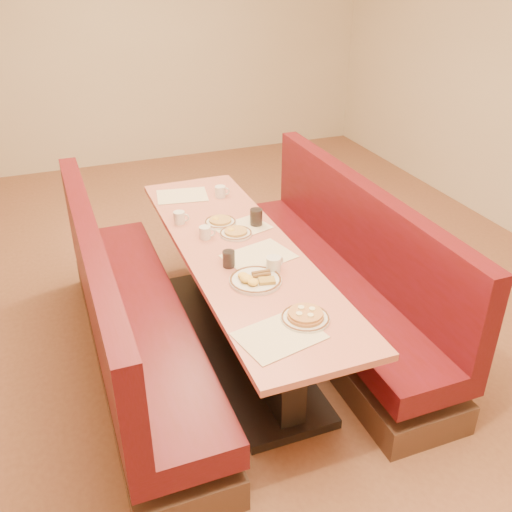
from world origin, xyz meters
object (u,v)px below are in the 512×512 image
object	(u,v)px
coffee_mug_a	(274,264)
soda_tumbler_near	(229,259)
booth_left	(129,324)
coffee_mug_c	(221,191)
coffee_mug_b	(205,232)
diner_table	(240,299)
booth_right	(338,280)
eggs_plate	(255,280)
pancake_plate	(305,317)
coffee_mug_d	(180,217)
soda_tumbler_mid	(256,217)

from	to	relation	value
coffee_mug_a	soda_tumbler_near	world-z (taller)	soda_tumbler_near
booth_left	coffee_mug_c	world-z (taller)	booth_left
coffee_mug_a	coffee_mug_b	bearing A→B (deg)	93.54
diner_table	booth_right	xyz separation A→B (m)	(0.73, 0.00, -0.01)
booth_left	eggs_plate	world-z (taller)	booth_left
coffee_mug_b	eggs_plate	bearing A→B (deg)	-58.93
booth_left	pancake_plate	bearing A→B (deg)	-46.79
pancake_plate	coffee_mug_d	world-z (taller)	coffee_mug_d
coffee_mug_c	soda_tumbler_mid	world-z (taller)	soda_tumbler_mid
soda_tumbler_near	soda_tumbler_mid	world-z (taller)	soda_tumbler_mid
booth_right	soda_tumbler_near	xyz separation A→B (m)	(-0.86, -0.18, 0.44)
booth_left	coffee_mug_a	size ratio (longest dim) A/B	21.00
coffee_mug_a	soda_tumbler_near	distance (m)	0.27
eggs_plate	coffee_mug_c	xyz separation A→B (m)	(0.20, 1.24, 0.03)
coffee_mug_d	soda_tumbler_near	size ratio (longest dim) A/B	1.05
coffee_mug_b	coffee_mug_d	world-z (taller)	coffee_mug_d
pancake_plate	soda_tumbler_mid	distance (m)	1.13
coffee_mug_d	pancake_plate	bearing A→B (deg)	-52.18
booth_left	coffee_mug_b	xyz separation A→B (m)	(0.58, 0.22, 0.43)
booth_right	eggs_plate	bearing A→B (deg)	-152.45
coffee_mug_a	coffee_mug_c	xyz separation A→B (m)	(0.05, 1.16, -0.00)
coffee_mug_b	coffee_mug_c	world-z (taller)	coffee_mug_c
eggs_plate	soda_tumbler_near	world-z (taller)	soda_tumbler_near
booth_right	coffee_mug_d	distance (m)	1.19
eggs_plate	soda_tumbler_near	xyz separation A→B (m)	(-0.08, 0.23, 0.03)
coffee_mug_b	diner_table	bearing A→B (deg)	-33.05
soda_tumbler_mid	booth_right	bearing A→B (deg)	-28.76
diner_table	eggs_plate	distance (m)	0.57
diner_table	soda_tumbler_mid	xyz separation A→B (m)	(0.22, 0.28, 0.43)
pancake_plate	eggs_plate	size ratio (longest dim) A/B	0.84
booth_left	coffee_mug_d	distance (m)	0.82
pancake_plate	coffee_mug_b	bearing A→B (deg)	101.28
coffee_mug_a	coffee_mug_d	world-z (taller)	coffee_mug_a
pancake_plate	coffee_mug_a	world-z (taller)	coffee_mug_a
booth_left	coffee_mug_a	distance (m)	0.99
eggs_plate	coffee_mug_b	distance (m)	0.64
coffee_mug_a	coffee_mug_d	bearing A→B (deg)	91.88
eggs_plate	soda_tumbler_mid	bearing A→B (deg)	68.33
booth_right	pancake_plate	bearing A→B (deg)	-128.75
soda_tumbler_near	soda_tumbler_mid	distance (m)	0.58
pancake_plate	eggs_plate	xyz separation A→B (m)	(-0.11, 0.43, -0.00)
booth_right	coffee_mug_d	size ratio (longest dim) A/B	23.52
coffee_mug_a	soda_tumbler_near	xyz separation A→B (m)	(-0.23, 0.15, 0.00)
diner_table	coffee_mug_c	distance (m)	0.94
booth_right	pancake_plate	world-z (taller)	booth_right
booth_right	pancake_plate	size ratio (longest dim) A/B	9.93
diner_table	eggs_plate	bearing A→B (deg)	-97.16
eggs_plate	coffee_mug_a	distance (m)	0.17
coffee_mug_b	soda_tumbler_near	world-z (taller)	soda_tumbler_near
eggs_plate	coffee_mug_d	size ratio (longest dim) A/B	2.81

